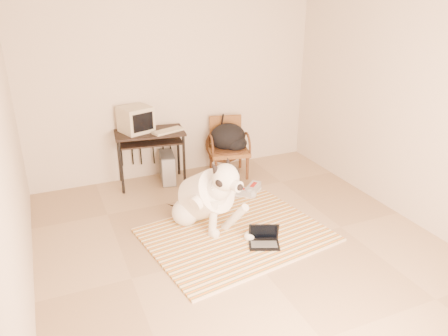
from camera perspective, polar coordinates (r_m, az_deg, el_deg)
floor at (r=4.52m, az=2.92°, el=-10.70°), size 4.50×4.50×0.00m
wall_back at (r=5.98m, az=-6.49°, el=11.65°), size 4.50×0.00×4.50m
wall_left at (r=3.57m, az=-26.84°, el=1.59°), size 0.00×4.50×4.50m
wall_right at (r=5.13m, az=23.98°, el=7.98°), size 0.00×4.50×4.50m
rug at (r=4.75m, az=1.65°, el=-8.71°), size 2.05×1.68×0.02m
dog at (r=4.76m, az=-2.32°, el=-3.82°), size 0.71×1.12×0.90m
laptop at (r=4.57m, az=5.23°, el=-9.23°), size 0.37×0.33×0.22m
computer_desk at (r=5.78m, az=-9.62°, el=3.73°), size 0.94×0.60×0.74m
crt_monitor at (r=5.73m, az=-11.44°, el=6.25°), size 0.46×0.45×0.33m
desk_keyboard at (r=5.69m, az=-7.31°, el=4.83°), size 0.44×0.27×0.03m
pc_tower at (r=5.98m, az=-7.39°, el=0.06°), size 0.25×0.45×0.40m
rattan_chair at (r=6.11m, az=0.52°, el=2.82°), size 0.62×0.61×0.80m
backpack at (r=6.05m, az=0.69°, el=3.96°), size 0.50×0.45×0.37m
sneaker_left at (r=5.57m, az=2.53°, el=-3.25°), size 0.26×0.31×0.10m
sneaker_right at (r=5.66m, az=3.79°, el=-2.82°), size 0.32×0.31×0.11m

